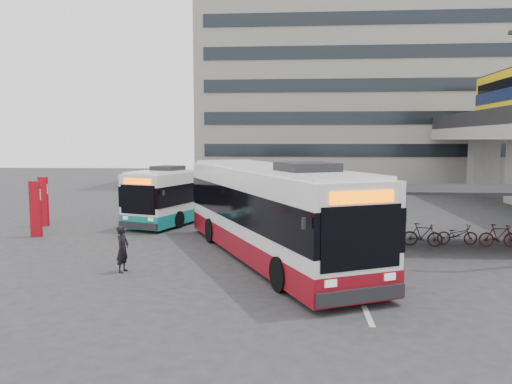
{
  "coord_description": "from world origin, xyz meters",
  "views": [
    {
      "loc": [
        0.54,
        -18.8,
        4.59
      ],
      "look_at": [
        -1.33,
        5.73,
        2.0
      ],
      "focal_mm": 35.0,
      "sensor_mm": 36.0,
      "label": 1
    }
  ],
  "objects": [
    {
      "name": "bike_shelter",
      "position": [
        8.47,
        3.0,
        1.44
      ],
      "size": [
        10.0,
        4.0,
        2.54
      ],
      "color": "#595B60",
      "rests_on": "ground"
    },
    {
      "name": "office_block",
      "position": [
        6.0,
        36.0,
        12.5
      ],
      "size": [
        30.0,
        15.0,
        25.0
      ],
      "primitive_type": "cube",
      "color": "gray",
      "rests_on": "ground"
    },
    {
      "name": "bus_teal",
      "position": [
        -5.37,
        10.05,
        1.48
      ],
      "size": [
        5.68,
        10.95,
        3.19
      ],
      "rotation": [
        0.0,
        0.0,
        -0.33
      ],
      "color": "white",
      "rests_on": "ground"
    },
    {
      "name": "bus_main",
      "position": [
        -0.4,
        0.24,
        1.79
      ],
      "size": [
        8.05,
        13.0,
        3.86
      ],
      "rotation": [
        0.0,
        0.0,
        0.44
      ],
      "color": "white",
      "rests_on": "ground"
    },
    {
      "name": "sign_totem_north",
      "position": [
        -12.74,
        6.58,
        1.35
      ],
      "size": [
        0.57,
        0.27,
        2.62
      ],
      "rotation": [
        0.0,
        0.0,
        -0.19
      ],
      "color": "#A30A14",
      "rests_on": "ground"
    },
    {
      "name": "ground",
      "position": [
        0.0,
        0.0,
        0.0
      ],
      "size": [
        120.0,
        120.0,
        0.0
      ],
      "primitive_type": "plane",
      "color": "#28282B",
      "rests_on": "ground"
    },
    {
      "name": "sign_totem_mid",
      "position": [
        -11.63,
        3.67,
        1.37
      ],
      "size": [
        0.57,
        0.2,
        2.65
      ],
      "rotation": [
        0.0,
        0.0,
        -0.06
      ],
      "color": "#A30A14",
      "rests_on": "ground"
    },
    {
      "name": "pedestrian",
      "position": [
        -5.36,
        -2.23,
        0.81
      ],
      "size": [
        0.48,
        0.65,
        1.63
      ],
      "primitive_type": "imported",
      "rotation": [
        0.0,
        0.0,
        1.41
      ],
      "color": "black",
      "rests_on": "ground"
    },
    {
      "name": "road_markings",
      "position": [
        2.5,
        -3.0,
        0.01
      ],
      "size": [
        0.15,
        7.6,
        0.01
      ],
      "color": "beige",
      "rests_on": "ground"
    }
  ]
}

